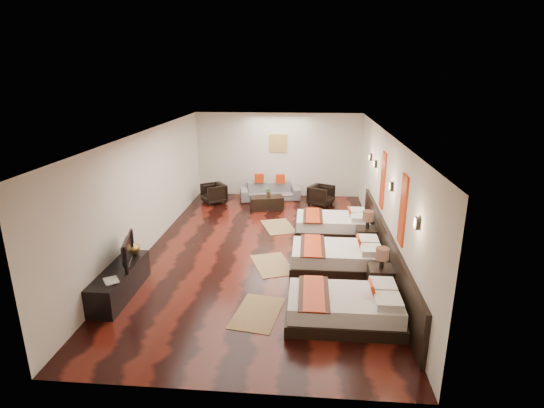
# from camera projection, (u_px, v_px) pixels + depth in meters

# --- Properties ---
(floor) EXTENTS (5.50, 9.50, 0.01)m
(floor) POSITION_uv_depth(u_px,v_px,m) (264.00, 250.00, 10.19)
(floor) COLOR black
(floor) RESTS_ON ground
(ceiling) EXTENTS (5.50, 9.50, 0.01)m
(ceiling) POSITION_uv_depth(u_px,v_px,m) (263.00, 133.00, 9.35)
(ceiling) COLOR white
(ceiling) RESTS_ON floor
(back_wall) EXTENTS (5.50, 0.01, 2.80)m
(back_wall) POSITION_uv_depth(u_px,v_px,m) (278.00, 155.00, 14.29)
(back_wall) COLOR silver
(back_wall) RESTS_ON floor
(left_wall) EXTENTS (0.01, 9.50, 2.80)m
(left_wall) POSITION_uv_depth(u_px,v_px,m) (147.00, 191.00, 9.99)
(left_wall) COLOR silver
(left_wall) RESTS_ON floor
(right_wall) EXTENTS (0.01, 9.50, 2.80)m
(right_wall) POSITION_uv_depth(u_px,v_px,m) (385.00, 197.00, 9.55)
(right_wall) COLOR silver
(right_wall) RESTS_ON floor
(headboard_panel) EXTENTS (0.08, 6.60, 0.90)m
(headboard_panel) POSITION_uv_depth(u_px,v_px,m) (386.00, 250.00, 9.07)
(headboard_panel) COLOR black
(headboard_panel) RESTS_ON floor
(bed_near) EXTENTS (1.97, 1.24, 0.75)m
(bed_near) POSITION_uv_depth(u_px,v_px,m) (345.00, 307.00, 7.22)
(bed_near) COLOR black
(bed_near) RESTS_ON floor
(bed_mid) EXTENTS (1.99, 1.25, 0.76)m
(bed_mid) POSITION_uv_depth(u_px,v_px,m) (338.00, 257.00, 9.16)
(bed_mid) COLOR black
(bed_mid) RESTS_ON floor
(bed_far) EXTENTS (1.92, 1.21, 0.73)m
(bed_far) POSITION_uv_depth(u_px,v_px,m) (333.00, 225.00, 11.13)
(bed_far) COLOR black
(bed_far) RESTS_ON floor
(nightstand_a) EXTENTS (0.46, 0.46, 0.92)m
(nightstand_a) POSITION_uv_depth(u_px,v_px,m) (380.00, 277.00, 8.15)
(nightstand_a) COLOR black
(nightstand_a) RESTS_ON floor
(nightstand_b) EXTENTS (0.49, 0.49, 0.97)m
(nightstand_b) POSITION_uv_depth(u_px,v_px,m) (367.00, 236.00, 10.11)
(nightstand_b) COLOR black
(nightstand_b) RESTS_ON floor
(jute_mat_near) EXTENTS (0.94, 1.31, 0.01)m
(jute_mat_near) POSITION_uv_depth(u_px,v_px,m) (258.00, 313.00, 7.52)
(jute_mat_near) COLOR #9D7D50
(jute_mat_near) RESTS_ON floor
(jute_mat_mid) EXTENTS (1.12, 1.39, 0.01)m
(jute_mat_mid) POSITION_uv_depth(u_px,v_px,m) (272.00, 265.00, 9.39)
(jute_mat_mid) COLOR #9D7D50
(jute_mat_mid) RESTS_ON floor
(jute_mat_far) EXTENTS (1.10, 1.38, 0.01)m
(jute_mat_far) POSITION_uv_depth(u_px,v_px,m) (278.00, 227.00, 11.69)
(jute_mat_far) COLOR #9D7D50
(jute_mat_far) RESTS_ON floor
(tv_console) EXTENTS (0.50, 1.80, 0.55)m
(tv_console) POSITION_uv_depth(u_px,v_px,m) (120.00, 282.00, 8.05)
(tv_console) COLOR black
(tv_console) RESTS_ON floor
(tv) EXTENTS (0.36, 0.95, 0.55)m
(tv) POSITION_uv_depth(u_px,v_px,m) (124.00, 251.00, 8.07)
(tv) COLOR black
(tv) RESTS_ON tv_console
(book) EXTENTS (0.37, 0.39, 0.03)m
(book) POSITION_uv_depth(u_px,v_px,m) (104.00, 282.00, 7.42)
(book) COLOR black
(book) RESTS_ON tv_console
(figurine) EXTENTS (0.36, 0.36, 0.33)m
(figurine) POSITION_uv_depth(u_px,v_px,m) (132.00, 247.00, 8.56)
(figurine) COLOR brown
(figurine) RESTS_ON tv_console
(sofa) EXTENTS (2.06, 1.16, 0.57)m
(sofa) POSITION_uv_depth(u_px,v_px,m) (270.00, 191.00, 14.11)
(sofa) COLOR slate
(sofa) RESTS_ON floor
(armchair_left) EXTENTS (0.96, 0.96, 0.64)m
(armchair_left) POSITION_uv_depth(u_px,v_px,m) (214.00, 193.00, 13.73)
(armchair_left) COLOR black
(armchair_left) RESTS_ON floor
(armchair_right) EXTENTS (0.94, 0.93, 0.64)m
(armchair_right) POSITION_uv_depth(u_px,v_px,m) (321.00, 195.00, 13.51)
(armchair_right) COLOR black
(armchair_right) RESTS_ON floor
(coffee_table) EXTENTS (1.09, 0.73, 0.40)m
(coffee_table) POSITION_uv_depth(u_px,v_px,m) (267.00, 203.00, 13.14)
(coffee_table) COLOR black
(coffee_table) RESTS_ON floor
(table_plant) EXTENTS (0.23, 0.20, 0.26)m
(table_plant) POSITION_uv_depth(u_px,v_px,m) (269.00, 192.00, 13.10)
(table_plant) COLOR #2C6220
(table_plant) RESTS_ON coffee_table
(orange_panel_a) EXTENTS (0.04, 0.40, 1.30)m
(orange_panel_a) POSITION_uv_depth(u_px,v_px,m) (403.00, 210.00, 7.65)
(orange_panel_a) COLOR #D86014
(orange_panel_a) RESTS_ON right_wall
(orange_panel_b) EXTENTS (0.04, 0.40, 1.30)m
(orange_panel_b) POSITION_uv_depth(u_px,v_px,m) (383.00, 180.00, 9.74)
(orange_panel_b) COLOR #D86014
(orange_panel_b) RESTS_ON right_wall
(sconce_near) EXTENTS (0.07, 0.12, 0.18)m
(sconce_near) POSITION_uv_depth(u_px,v_px,m) (417.00, 223.00, 6.56)
(sconce_near) COLOR black
(sconce_near) RESTS_ON right_wall
(sconce_mid) EXTENTS (0.07, 0.12, 0.18)m
(sconce_mid) POSITION_uv_depth(u_px,v_px,m) (391.00, 186.00, 8.66)
(sconce_mid) COLOR black
(sconce_mid) RESTS_ON right_wall
(sconce_far) EXTENTS (0.07, 0.12, 0.18)m
(sconce_far) POSITION_uv_depth(u_px,v_px,m) (375.00, 164.00, 10.75)
(sconce_far) COLOR black
(sconce_far) RESTS_ON right_wall
(sconce_lounge) EXTENTS (0.07, 0.12, 0.18)m
(sconce_lounge) POSITION_uv_depth(u_px,v_px,m) (370.00, 157.00, 11.60)
(sconce_lounge) COLOR black
(sconce_lounge) RESTS_ON right_wall
(gold_artwork) EXTENTS (0.60, 0.04, 0.60)m
(gold_artwork) POSITION_uv_depth(u_px,v_px,m) (278.00, 143.00, 14.15)
(gold_artwork) COLOR #AD873F
(gold_artwork) RESTS_ON back_wall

